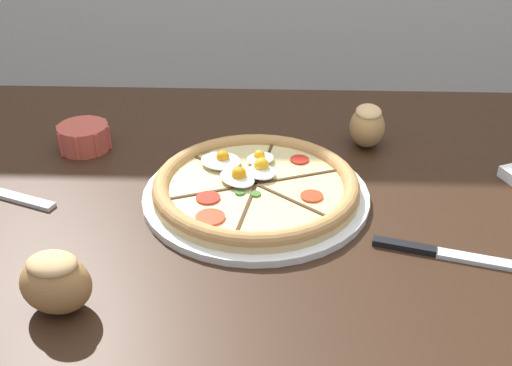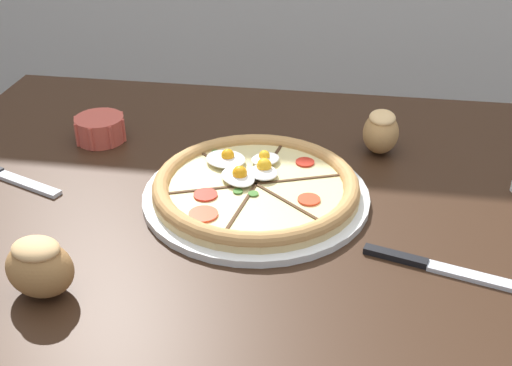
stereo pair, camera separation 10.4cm
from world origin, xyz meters
The scene contains 6 objects.
dining_table centered at (0.00, 0.00, 0.68)m, with size 1.42×0.89×0.78m.
pizza centered at (-0.07, -0.03, 0.80)m, with size 0.37×0.37×0.05m.
ramekin_bowl centered at (-0.40, 0.14, 0.80)m, with size 0.10×0.10×0.05m.
bread_piece_near centered at (0.13, 0.18, 0.82)m, with size 0.07×0.09×0.08m.
bread_piece_mid centered at (-0.32, -0.31, 0.82)m, with size 0.10×0.08×0.08m.
knife_main centered at (0.21, -0.18, 0.78)m, with size 0.22×0.08×0.01m.
Camera 1 is at (-0.04, -0.93, 1.34)m, focal length 45.00 mm.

